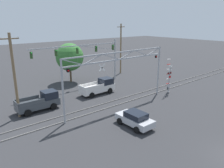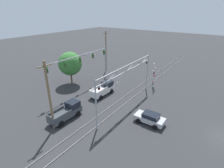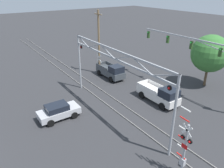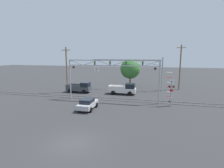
{
  "view_description": "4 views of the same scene",
  "coord_description": "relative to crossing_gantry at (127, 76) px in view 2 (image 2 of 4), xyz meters",
  "views": [
    {
      "loc": [
        -16.79,
        -4.53,
        10.22
      ],
      "look_at": [
        -0.41,
        15.18,
        2.74
      ],
      "focal_mm": 35.0,
      "sensor_mm": 36.0,
      "label": 1
    },
    {
      "loc": [
        -21.43,
        2.12,
        14.36
      ],
      "look_at": [
        -0.66,
        16.73,
        3.36
      ],
      "focal_mm": 28.0,
      "sensor_mm": 36.0,
      "label": 2
    },
    {
      "loc": [
        15.78,
        3.29,
        12.01
      ],
      "look_at": [
        -2.3,
        15.67,
        2.08
      ],
      "focal_mm": 35.0,
      "sensor_mm": 36.0,
      "label": 3
    },
    {
      "loc": [
        6.57,
        -12.82,
        7.52
      ],
      "look_at": [
        0.06,
        14.05,
        2.92
      ],
      "focal_mm": 28.0,
      "sensor_mm": 36.0,
      "label": 4
    }
  ],
  "objects": [
    {
      "name": "utility_pole_right",
      "position": [
        12.02,
        13.05,
        -0.03
      ],
      "size": [
        1.8,
        0.28,
        9.65
      ],
      "color": "brown",
      "rests_on": "ground_plane"
    },
    {
      "name": "pickup_truck_lead",
      "position": [
        1.04,
        5.46,
        -4.0
      ],
      "size": [
        5.18,
        2.07,
        2.11
      ],
      "color": "silver",
      "rests_on": "ground_plane"
    },
    {
      "name": "rail_track_far",
      "position": [
        0.02,
        1.72,
        -4.95
      ],
      "size": [
        80.0,
        0.08,
        0.1
      ],
      "primitive_type": "cube",
      "color": "gray",
      "rests_on": "ground_plane"
    },
    {
      "name": "pickup_truck_following",
      "position": [
        -7.89,
        5.04,
        -4.0
      ],
      "size": [
        4.9,
        2.07,
        2.11
      ],
      "color": "#3D4247",
      "rests_on": "ground_plane"
    },
    {
      "name": "rail_track_near",
      "position": [
        0.02,
        0.28,
        -4.95
      ],
      "size": [
        80.0,
        0.08,
        0.1
      ],
      "primitive_type": "cube",
      "color": "gray",
      "rests_on": "ground_plane"
    },
    {
      "name": "crossing_gantry",
      "position": [
        0.0,
        0.0,
        0.0
      ],
      "size": [
        15.03,
        0.26,
        6.75
      ],
      "color": "#9EA0A5",
      "rests_on": "ground_plane"
    },
    {
      "name": "sedan_waiting",
      "position": [
        -2.29,
        -5.05,
        -4.21
      ],
      "size": [
        2.04,
        4.02,
        1.53
      ],
      "color": "#B7B7BC",
      "rests_on": "ground_plane"
    },
    {
      "name": "utility_pole_left",
      "position": [
        -10.48,
        4.66,
        -0.32
      ],
      "size": [
        1.8,
        0.28,
        9.07
      ],
      "color": "brown",
      "rests_on": "ground_plane"
    },
    {
      "name": "crossing_signal_mast",
      "position": [
        9.1,
        -0.69,
        -3.02
      ],
      "size": [
        1.21,
        0.35,
        5.06
      ],
      "color": "#9EA0A5",
      "rests_on": "ground_plane"
    },
    {
      "name": "background_tree_beyond_span",
      "position": [
        1.09,
        13.74,
        -0.71
      ],
      "size": [
        4.66,
        4.66,
        6.63
      ],
      "color": "brown",
      "rests_on": "ground_plane"
    },
    {
      "name": "traffic_signal_span",
      "position": [
        3.49,
        10.37,
        0.18
      ],
      "size": [
        15.36,
        0.39,
        7.11
      ],
      "color": "#9EA0A5",
      "rests_on": "ground_plane"
    }
  ]
}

